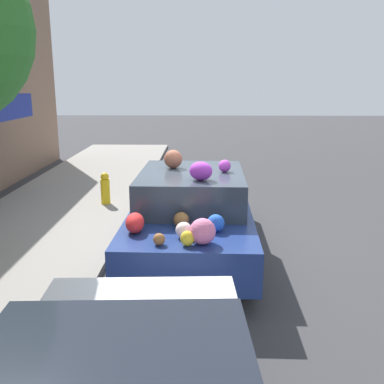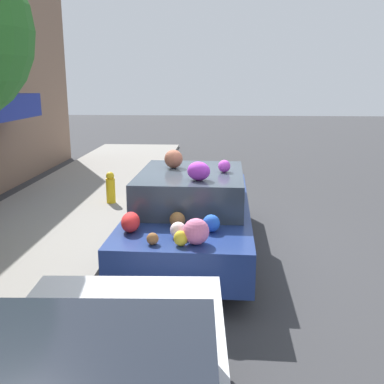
# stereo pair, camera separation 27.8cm
# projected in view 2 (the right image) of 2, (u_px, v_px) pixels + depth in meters

# --- Properties ---
(ground_plane) EXTENTS (60.00, 60.00, 0.00)m
(ground_plane) POSITION_uv_depth(u_px,v_px,m) (180.00, 251.00, 7.45)
(ground_plane) COLOR #38383A
(sidewalk_curb) EXTENTS (24.00, 3.20, 0.10)m
(sidewalk_curb) POSITION_uv_depth(u_px,v_px,m) (22.00, 245.00, 7.60)
(sidewalk_curb) COLOR gray
(sidewalk_curb) RESTS_ON ground
(fire_hydrant) EXTENTS (0.20, 0.20, 0.70)m
(fire_hydrant) POSITION_uv_depth(u_px,v_px,m) (111.00, 188.00, 9.95)
(fire_hydrant) COLOR gold
(fire_hydrant) RESTS_ON sidewalk_curb
(art_car) EXTENTS (4.51, 1.91, 1.68)m
(art_car) POSITION_uv_depth(u_px,v_px,m) (192.00, 210.00, 7.24)
(art_car) COLOR navy
(art_car) RESTS_ON ground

